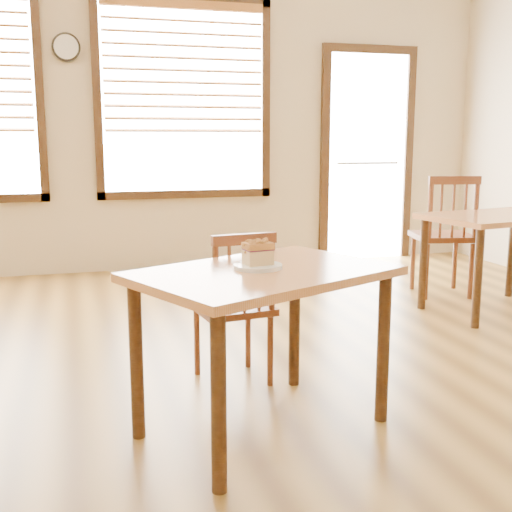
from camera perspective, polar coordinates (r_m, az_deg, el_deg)
The scene contains 11 objects.
ground at distance 2.93m, azimuth 1.86°, elevation -16.35°, with size 8.00×8.00×0.00m, color olive.
room_shell at distance 2.67m, azimuth 2.11°, elevation 21.47°, with size 8.00×8.00×8.00m.
window_right at distance 6.57m, azimuth -6.41°, elevation 14.66°, with size 1.76×0.10×1.96m.
entry_door at distance 7.18m, azimuth 9.85°, elevation 9.30°, with size 1.08×0.06×2.29m.
wall_clock at distance 6.50m, azimuth -16.52°, elevation 17.37°, with size 0.26×0.05×0.26m.
cafe_table_main at distance 2.85m, azimuth 0.68°, elevation -3.35°, with size 1.31×1.13×0.75m.
cafe_chair_main at distance 3.46m, azimuth -1.88°, elevation -4.48°, with size 0.43×0.43×0.85m.
cafe_table_second at distance 5.21m, azimuth 20.75°, elevation 2.23°, with size 1.18×0.88×0.75m.
cafe_chair_second at distance 5.62m, azimuth 16.42°, elevation 1.84°, with size 0.56×0.56×1.03m.
plate at distance 2.85m, azimuth 0.17°, elevation -0.93°, with size 0.22×0.22×0.02m.
cake_slice at distance 2.84m, azimuth 0.18°, elevation 0.41°, with size 0.14×0.11×0.12m.
Camera 1 is at (-0.81, -2.49, 1.32)m, focal length 45.00 mm.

